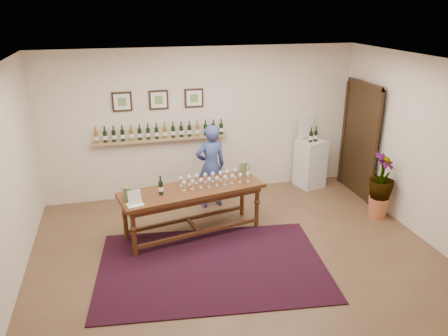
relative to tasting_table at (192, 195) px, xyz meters
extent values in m
plane|color=brown|center=(0.51, -0.81, -0.68)|extent=(6.00, 6.00, 0.00)
plane|color=silver|center=(0.51, 1.69, 0.72)|extent=(6.00, 0.00, 6.00)
plane|color=silver|center=(0.51, -3.31, 0.72)|extent=(6.00, 0.00, 6.00)
plane|color=silver|center=(-2.49, -0.81, 0.72)|extent=(0.00, 5.00, 5.00)
plane|color=silver|center=(3.51, -0.81, 0.72)|extent=(0.00, 5.00, 5.00)
plane|color=white|center=(0.51, -0.81, 2.12)|extent=(6.00, 6.00, 0.00)
cube|color=#A08B57|center=(-0.29, 1.60, 0.47)|extent=(2.50, 0.16, 0.04)
cube|color=black|center=(3.45, 0.89, 0.37)|extent=(0.10, 1.00, 2.10)
cube|color=black|center=(3.40, 0.89, 0.37)|extent=(0.04, 1.12, 2.22)
cube|color=black|center=(-0.94, 1.67, 1.20)|extent=(0.35, 0.03, 0.35)
cube|color=white|center=(-0.94, 1.65, 1.20)|extent=(0.28, 0.01, 0.28)
cube|color=#699249|center=(-0.94, 1.65, 1.20)|extent=(0.15, 0.00, 0.15)
cube|color=black|center=(-0.29, 1.67, 1.20)|extent=(0.35, 0.03, 0.35)
cube|color=white|center=(-0.29, 1.65, 1.20)|extent=(0.28, 0.01, 0.28)
cube|color=#699249|center=(-0.29, 1.65, 1.20)|extent=(0.15, 0.00, 0.15)
cube|color=black|center=(0.36, 1.67, 1.20)|extent=(0.35, 0.03, 0.35)
cube|color=white|center=(0.36, 1.65, 1.20)|extent=(0.28, 0.01, 0.28)
cube|color=#699249|center=(0.36, 1.65, 1.20)|extent=(0.15, 0.00, 0.15)
cube|color=#3F0B0E|center=(0.09, -1.00, -0.68)|extent=(3.42, 2.49, 0.02)
cube|color=#412210|center=(0.00, 0.00, 0.09)|extent=(2.37, 1.18, 0.06)
cube|color=#412210|center=(0.00, 0.00, 0.02)|extent=(2.23, 1.03, 0.10)
cylinder|color=#412210|center=(-0.96, -0.47, -0.31)|extent=(0.09, 0.09, 0.74)
cylinder|color=#412210|center=(1.06, -0.04, -0.31)|extent=(0.09, 0.09, 0.74)
cylinder|color=#412210|center=(-1.06, 0.04, -0.31)|extent=(0.09, 0.09, 0.74)
cylinder|color=#412210|center=(0.96, 0.47, -0.31)|extent=(0.09, 0.09, 0.74)
cube|color=#412210|center=(0.05, -0.25, -0.54)|extent=(2.03, 0.48, 0.05)
cube|color=#412210|center=(-0.05, 0.25, -0.54)|extent=(2.03, 0.48, 0.05)
cube|color=#412210|center=(0.00, 0.00, -0.54)|extent=(0.16, 0.52, 0.05)
cube|color=white|center=(-0.90, -0.37, 0.23)|extent=(0.26, 0.21, 0.21)
cube|color=silver|center=(2.67, 1.40, -0.20)|extent=(0.59, 0.59, 0.97)
cube|color=white|center=(2.58, 1.52, 0.54)|extent=(0.36, 0.11, 0.51)
cone|color=#C16440|center=(3.24, -0.20, -0.50)|extent=(0.35, 0.35, 0.37)
imported|color=#1D3616|center=(3.24, -0.20, 0.00)|extent=(0.75, 0.75, 0.64)
imported|color=navy|center=(0.51, 0.97, 0.09)|extent=(0.61, 0.45, 1.55)
camera|label=1|loc=(-1.05, -6.21, 2.84)|focal=35.00mm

